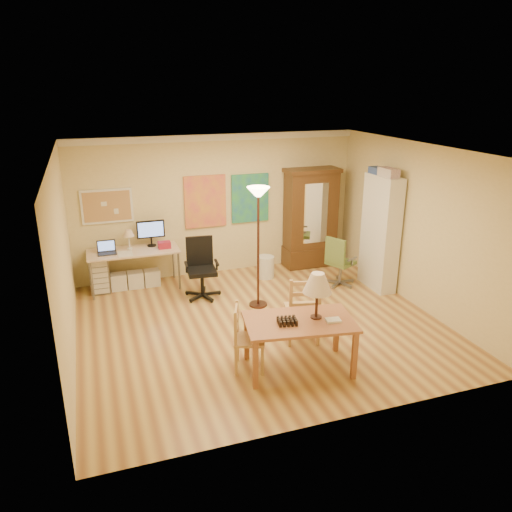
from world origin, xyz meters
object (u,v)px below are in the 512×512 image
object	(u,v)px
office_chair_black	(202,281)
armoire	(310,224)
dining_table	(306,310)
bookshelf	(380,233)
office_chair_green	(339,272)
computer_desk	(136,265)

from	to	relation	value
office_chair_black	armoire	distance (m)	2.69
dining_table	bookshelf	distance (m)	3.21
dining_table	bookshelf	bearing A→B (deg)	41.32
dining_table	office_chair_green	distance (m)	3.05
computer_desk	armoire	xyz separation A→B (m)	(3.52, 0.08, 0.42)
office_chair_black	office_chair_green	world-z (taller)	office_chair_black
computer_desk	bookshelf	world-z (taller)	bookshelf
dining_table	office_chair_black	xyz separation A→B (m)	(-0.76, 2.72, -0.55)
computer_desk	bookshelf	distance (m)	4.47
office_chair_black	armoire	size ratio (longest dim) A/B	0.53
bookshelf	dining_table	bearing A→B (deg)	-138.68
office_chair_green	dining_table	bearing A→B (deg)	-126.52
dining_table	computer_desk	size ratio (longest dim) A/B	0.94
bookshelf	office_chair_black	bearing A→B (deg)	169.16
dining_table	armoire	bearing A→B (deg)	64.46
armoire	bookshelf	xyz separation A→B (m)	(0.69, -1.48, 0.16)
armoire	bookshelf	world-z (taller)	bookshelf
armoire	dining_table	bearing A→B (deg)	-115.54
computer_desk	office_chair_black	size ratio (longest dim) A/B	1.53
computer_desk	armoire	distance (m)	3.54
armoire	office_chair_green	bearing A→B (deg)	-86.77
armoire	bookshelf	distance (m)	1.64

